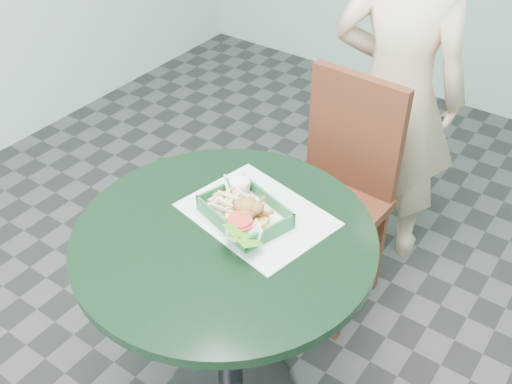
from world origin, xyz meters
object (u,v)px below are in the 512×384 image
Objects in this scene: dining_chair at (339,182)px; food_basket at (245,220)px; crab_sandwich at (250,216)px; cafe_table at (226,282)px; diner_person at (395,96)px; sauce_ramekin at (230,192)px.

food_basket is at bearing -86.22° from dining_chair.
cafe_table is at bearing -113.57° from crab_sandwich.
dining_chair is 7.63× the size of crab_sandwich.
diner_person is 0.97m from food_basket.
diner_person is at bearing 88.88° from dining_chair.
cafe_table is 0.27m from sauce_ramekin.
dining_chair is 0.42m from diner_person.
food_basket is at bearing -27.86° from sauce_ramekin.
sauce_ramekin is (-0.08, -0.56, 0.27)m from dining_chair.
diner_person reaches higher than cafe_table.
diner_person is at bearing 90.32° from crab_sandwich.
diner_person reaches higher than sauce_ramekin.
crab_sandwich reaches higher than cafe_table.
diner_person reaches higher than dining_chair.
food_basket reaches higher than cafe_table.
dining_chair reaches higher than sauce_ramekin.
cafe_table is 0.91× the size of dining_chair.
crab_sandwich is (0.01, -0.98, 0.07)m from diner_person.
cafe_table is 0.58× the size of diner_person.
diner_person is (0.03, 1.06, 0.15)m from cafe_table.
sauce_ramekin is at bearing -95.04° from dining_chair.
dining_chair is (0.00, 0.69, -0.05)m from cafe_table.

